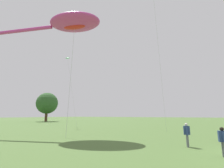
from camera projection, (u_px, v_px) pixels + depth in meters
big_show_kite at (72, 23)px, 18.90m from camera, size 6.42×13.27×13.01m
person_tall_center at (187, 133)px, 10.33m from camera, size 0.52×0.41×1.46m
person_child_front at (223, 140)px, 7.74m from camera, size 0.49×0.39×1.39m
backpack at (223, 139)px, 11.92m from camera, size 0.36×0.31×0.44m
small_kite_triangle_green at (68, 59)px, 29.86m from camera, size 2.03×1.85×12.41m
tree_pine_center at (47, 103)px, 52.01m from camera, size 6.66×6.66×9.03m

